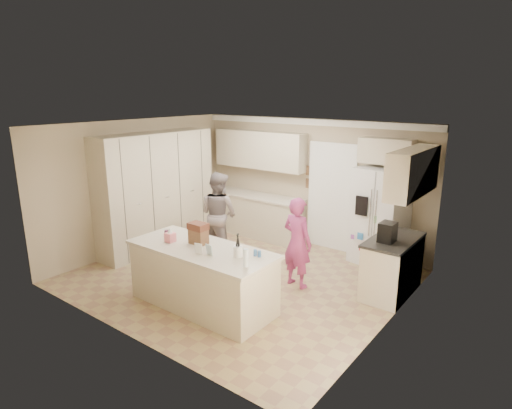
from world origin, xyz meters
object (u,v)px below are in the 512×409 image
Objects in this scene: utensil_crock at (238,252)px; tissue_box at (170,237)px; island_base at (202,278)px; teen_boy at (219,214)px; refrigerator at (380,217)px; coffee_maker at (387,232)px; teen_girl at (297,242)px; dollhouse_body at (198,237)px.

utensil_crock reaches higher than tissue_box.
island_base is 1.34× the size of teen_boy.
island_base is 14.67× the size of utensil_crock.
refrigerator is 12.86× the size of tissue_box.
teen_boy is at bearing 138.11° from utensil_crock.
coffee_maker is 1.42m from teen_girl.
refrigerator is 1.20× the size of teen_girl.
refrigerator is 3.84m from tissue_box.
tissue_box is 2.03m from teen_girl.
island_base is (-1.45, -3.18, -0.46)m from refrigerator.
utensil_crock is 2.52m from teen_boy.
refrigerator reaches higher than dollhouse_body.
refrigerator is 6.92× the size of dollhouse_body.
dollhouse_body is at bearing 63.91° from teen_girl.
dollhouse_body is (-0.80, 0.05, 0.04)m from utensil_crock.
coffee_maker is 1.15× the size of dollhouse_body.
coffee_maker is 2.84m from dollhouse_body.
teen_girl is at bearing -101.62° from refrigerator.
refrigerator is at bearing 75.70° from utensil_crock.
teen_boy is at bearing 125.24° from island_base.
tissue_box is 0.54× the size of dollhouse_body.
refrigerator is at bearing 115.31° from coffee_maker.
teen_boy reaches higher than dollhouse_body.
teen_girl reaches higher than dollhouse_body.
refrigerator is 1.42m from coffee_maker.
island_base is 0.62m from dollhouse_body.
dollhouse_body is 0.16× the size of teen_boy.
coffee_maker is 2.32m from utensil_crock.
refrigerator is at bearing -151.36° from teen_boy.
refrigerator is at bearing 62.56° from dollhouse_body.
teen_girl is at bearing 85.89° from utensil_crock.
utensil_crock is 1.41m from teen_girl.
teen_girl is at bearing -160.49° from coffee_maker.
dollhouse_body is (-2.20, -1.80, -0.03)m from coffee_maker.
island_base is at bearing -33.69° from dollhouse_body.
teen_girl reaches higher than coffee_maker.
coffee_maker is at bearing -54.44° from refrigerator.
utensil_crock is at bearing 7.13° from tissue_box.
coffee_maker is 2.00× the size of utensil_crock.
island_base is at bearing 70.29° from teen_girl.
dollhouse_body is (-0.15, 0.10, 0.60)m from island_base.
coffee_maker is 0.20× the size of teen_girl.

